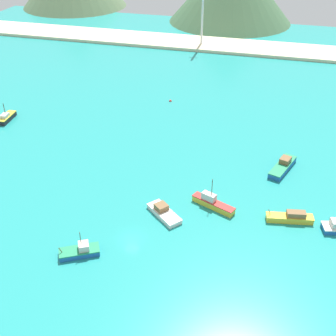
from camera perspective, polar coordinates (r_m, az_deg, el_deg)
ground at (r=108.08m, az=0.39°, el=0.94°), size 260.00×280.00×0.50m
fishing_boat_0 at (r=89.84m, az=-0.57°, el=-5.83°), size 8.62×7.99×2.14m
fishing_boat_1 at (r=91.70m, az=15.81°, el=-6.25°), size 9.64×3.90×2.62m
fishing_boat_2 at (r=92.32m, az=5.85°, el=-4.56°), size 9.78×5.66×6.87m
fishing_boat_3 at (r=82.72m, az=-11.45°, el=-10.62°), size 7.80×5.98×5.25m
fishing_boat_4 at (r=135.10m, az=-20.41°, el=6.23°), size 3.10×7.61×5.45m
fishing_boat_7 at (r=107.41m, az=14.83°, el=0.23°), size 6.40×11.44×2.66m
buoy_1 at (r=139.21m, az=0.33°, el=8.79°), size 0.80×0.80×0.80m
beach_strip at (r=193.06m, az=7.84°, el=15.59°), size 247.00×19.66×1.20m
radio_tower at (r=189.00m, az=4.60°, el=20.73°), size 3.44×2.75×34.42m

